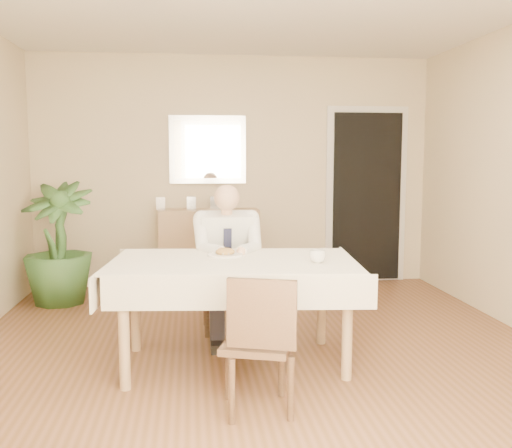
{
  "coord_description": "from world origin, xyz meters",
  "views": [
    {
      "loc": [
        -0.51,
        -4.02,
        1.47
      ],
      "look_at": [
        0.0,
        0.35,
        0.95
      ],
      "focal_mm": 40.0,
      "sensor_mm": 36.0,
      "label": 1
    }
  ],
  "objects": [
    {
      "name": "sideboard",
      "position": [
        -0.3,
        2.32,
        0.44
      ],
      "size": [
        1.11,
        0.39,
        0.89
      ],
      "primitive_type": "cube",
      "rotation": [
        0.0,
        0.0,
        0.01
      ],
      "color": "#9E7C53",
      "rests_on": "ground"
    },
    {
      "name": "food",
      "position": [
        -0.26,
        0.07,
        0.78
      ],
      "size": [
        0.14,
        0.14,
        0.06
      ],
      "primitive_type": "ellipsoid",
      "color": "brown",
      "rests_on": "dining_table"
    },
    {
      "name": "seated_man",
      "position": [
        -0.21,
        0.49,
        0.69
      ],
      "size": [
        0.48,
        0.72,
        1.24
      ],
      "color": "white",
      "rests_on": "ground"
    },
    {
      "name": "photo_frame_left",
      "position": [
        -0.83,
        2.34,
        0.96
      ],
      "size": [
        0.1,
        0.02,
        0.14
      ],
      "primitive_type": "cube",
      "color": "silver",
      "rests_on": "sideboard"
    },
    {
      "name": "photo_frame_right",
      "position": [
        -0.23,
        2.4,
        0.96
      ],
      "size": [
        0.1,
        0.02,
        0.14
      ],
      "primitive_type": "cube",
      "color": "silver",
      "rests_on": "sideboard"
    },
    {
      "name": "coffee_mug",
      "position": [
        0.35,
        -0.27,
        0.8
      ],
      "size": [
        0.14,
        0.14,
        0.09
      ],
      "primitive_type": "imported",
      "rotation": [
        0.0,
        0.0,
        -0.31
      ],
      "color": "white",
      "rests_on": "dining_table"
    },
    {
      "name": "dining_table",
      "position": [
        -0.21,
        -0.1,
        0.67
      ],
      "size": [
        1.81,
        1.17,
        0.75
      ],
      "rotation": [
        0.0,
        0.0,
        -0.09
      ],
      "color": "#9E7C53",
      "rests_on": "ground"
    },
    {
      "name": "fork",
      "position": [
        -0.3,
        0.01,
        0.78
      ],
      "size": [
        0.01,
        0.13,
        0.01
      ],
      "primitive_type": "cylinder",
      "rotation": [
        1.57,
        0.0,
        0.0
      ],
      "color": "silver",
      "rests_on": "dining_table"
    },
    {
      "name": "plate",
      "position": [
        -0.26,
        0.07,
        0.76
      ],
      "size": [
        0.26,
        0.26,
        0.02
      ],
      "primitive_type": "cylinder",
      "color": "white",
      "rests_on": "dining_table"
    },
    {
      "name": "photo_frame_center",
      "position": [
        -0.49,
        2.38,
        0.96
      ],
      "size": [
        0.1,
        0.02,
        0.14
      ],
      "primitive_type": "cube",
      "color": "silver",
      "rests_on": "sideboard"
    },
    {
      "name": "potted_palm",
      "position": [
        -1.82,
        1.8,
        0.61
      ],
      "size": [
        0.79,
        0.79,
        1.22
      ],
      "primitive_type": "imported",
      "rotation": [
        0.0,
        0.0,
        -0.17
      ],
      "color": "#2C5022",
      "rests_on": "ground"
    },
    {
      "name": "knife",
      "position": [
        -0.22,
        0.01,
        0.78
      ],
      "size": [
        0.01,
        0.13,
        0.01
      ],
      "primitive_type": "cylinder",
      "rotation": [
        1.57,
        0.0,
        0.0
      ],
      "color": "silver",
      "rests_on": "dining_table"
    },
    {
      "name": "room",
      "position": [
        0.0,
        0.0,
        1.3
      ],
      "size": [
        5.0,
        5.02,
        2.6
      ],
      "color": "brown",
      "rests_on": "ground"
    },
    {
      "name": "chair_far",
      "position": [
        -0.21,
        0.77,
        0.48
      ],
      "size": [
        0.43,
        0.43,
        0.85
      ],
      "rotation": [
        0.0,
        0.0,
        -0.07
      ],
      "color": "#3D2A1B",
      "rests_on": "ground"
    },
    {
      "name": "mirror",
      "position": [
        -0.3,
        2.47,
        1.55
      ],
      "size": [
        0.86,
        0.04,
        0.76
      ],
      "color": "silver",
      "rests_on": "room"
    },
    {
      "name": "chair_near",
      "position": [
        -0.13,
        -0.93,
        0.45
      ],
      "size": [
        0.48,
        0.49,
        0.81
      ],
      "rotation": [
        0.0,
        0.0,
        -0.31
      ],
      "color": "#3D2A1B",
      "rests_on": "ground"
    },
    {
      "name": "window",
      "position": [
        0.0,
        -2.47,
        1.45
      ],
      "size": [
        1.34,
        0.04,
        1.44
      ],
      "color": "silver",
      "rests_on": "room"
    },
    {
      "name": "doorway",
      "position": [
        1.55,
        2.46,
        1.0
      ],
      "size": [
        0.96,
        0.07,
        2.1
      ],
      "color": "silver",
      "rests_on": "ground"
    }
  ]
}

